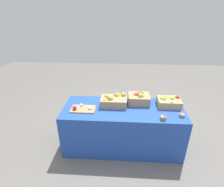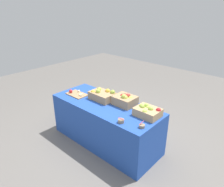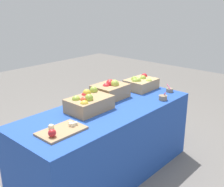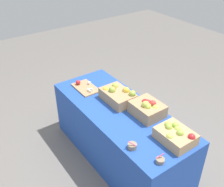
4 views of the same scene
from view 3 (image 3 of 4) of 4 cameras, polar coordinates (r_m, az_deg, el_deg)
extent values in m
plane|color=slate|center=(3.07, -1.02, -15.95)|extent=(10.00, 10.00, 0.00)
cube|color=#234CAD|center=(2.88, -1.07, -9.86)|extent=(1.90, 0.76, 0.74)
cube|color=tan|center=(3.31, 5.97, 1.93)|extent=(0.36, 0.28, 0.12)
sphere|color=#B2C64C|center=(3.25, 7.57, 2.43)|extent=(0.07, 0.07, 0.07)
sphere|color=#99B742|center=(3.28, 4.54, 2.89)|extent=(0.07, 0.07, 0.07)
sphere|color=#99B742|center=(3.33, 6.36, 3.10)|extent=(0.07, 0.07, 0.07)
sphere|color=red|center=(3.44, 6.62, 3.52)|extent=(0.07, 0.07, 0.07)
sphere|color=#99B742|center=(3.22, 5.34, 2.58)|extent=(0.07, 0.07, 0.07)
sphere|color=#99B742|center=(3.21, 4.68, 2.44)|extent=(0.07, 0.07, 0.07)
sphere|color=#B2C64C|center=(3.30, 5.11, 2.73)|extent=(0.07, 0.07, 0.07)
cube|color=tan|center=(2.99, -0.37, 0.48)|extent=(0.34, 0.29, 0.14)
sphere|color=#B2C64C|center=(2.97, 0.70, 1.83)|extent=(0.08, 0.08, 0.08)
sphere|color=#B2332D|center=(3.02, -0.39, 2.16)|extent=(0.08, 0.08, 0.08)
sphere|color=#B2C64C|center=(3.06, 0.27, 1.87)|extent=(0.08, 0.08, 0.08)
sphere|color=red|center=(2.97, -0.43, 1.91)|extent=(0.08, 0.08, 0.08)
sphere|color=#B2C64C|center=(2.94, 0.55, 2.04)|extent=(0.08, 0.08, 0.08)
sphere|color=red|center=(2.94, -1.17, 1.34)|extent=(0.08, 0.08, 0.08)
cube|color=tan|center=(2.65, -4.64, -2.14)|extent=(0.42, 0.28, 0.13)
sphere|color=gold|center=(2.72, -5.19, 0.07)|extent=(0.08, 0.08, 0.08)
sphere|color=gold|center=(2.49, -5.68, -2.26)|extent=(0.08, 0.08, 0.08)
sphere|color=#99B742|center=(2.79, -3.77, 0.68)|extent=(0.08, 0.08, 0.08)
sphere|color=#99B742|center=(2.59, -7.34, -1.27)|extent=(0.08, 0.08, 0.08)
sphere|color=#99B742|center=(2.56, -4.73, -0.95)|extent=(0.08, 0.08, 0.08)
sphere|color=#D14C33|center=(2.57, -5.61, -1.43)|extent=(0.08, 0.08, 0.08)
sphere|color=red|center=(2.71, -5.47, -0.49)|extent=(0.08, 0.08, 0.08)
cube|color=tan|center=(2.28, -10.29, -7.53)|extent=(0.37, 0.23, 0.02)
cube|color=beige|center=(2.33, -7.39, -6.11)|extent=(0.04, 0.04, 0.03)
sphere|color=red|center=(2.16, -12.14, -7.90)|extent=(0.06, 0.06, 0.06)
cube|color=beige|center=(2.30, -12.33, -6.67)|extent=(0.04, 0.04, 0.03)
cube|color=beige|center=(2.32, -8.45, -6.33)|extent=(0.03, 0.03, 0.02)
cube|color=beige|center=(2.31, -8.08, -6.32)|extent=(0.03, 0.03, 0.03)
cube|color=beige|center=(2.35, -8.49, -5.98)|extent=(0.04, 0.04, 0.03)
cylinder|color=gray|center=(3.26, 11.69, 0.68)|extent=(0.08, 0.08, 0.04)
cylinder|color=#EA598C|center=(3.23, 11.52, 1.35)|extent=(0.04, 0.08, 0.05)
cylinder|color=gray|center=(2.98, 10.36, -0.85)|extent=(0.09, 0.09, 0.05)
cylinder|color=#EA598C|center=(2.97, 10.75, -0.01)|extent=(0.07, 0.06, 0.05)
camera|label=1|loc=(1.99, 66.84, 20.25)|focal=28.11mm
camera|label=2|loc=(4.06, 52.07, 19.21)|focal=33.76mm
camera|label=4|loc=(3.90, 42.68, 25.88)|focal=42.65mm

